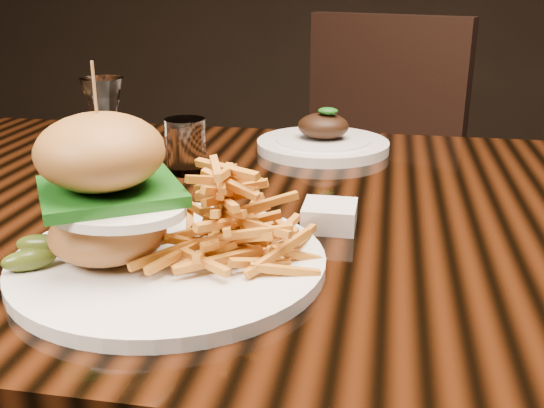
% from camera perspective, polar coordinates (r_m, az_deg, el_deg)
% --- Properties ---
extents(dining_table, '(1.60, 0.90, 0.75)m').
position_cam_1_polar(dining_table, '(0.90, 5.17, -4.90)').
color(dining_table, black).
rests_on(dining_table, ground).
extents(burger_plate, '(0.34, 0.34, 0.22)m').
position_cam_1_polar(burger_plate, '(0.68, -9.59, -0.99)').
color(burger_plate, white).
rests_on(burger_plate, dining_table).
extents(ramekin, '(0.07, 0.07, 0.03)m').
position_cam_1_polar(ramekin, '(0.80, 5.18, -1.05)').
color(ramekin, white).
rests_on(ramekin, dining_table).
extents(wine_glass, '(0.06, 0.06, 0.16)m').
position_cam_1_polar(wine_glass, '(0.94, -14.81, 8.19)').
color(wine_glass, white).
rests_on(wine_glass, dining_table).
extents(water_tumbler, '(0.06, 0.06, 0.09)m').
position_cam_1_polar(water_tumbler, '(1.02, -7.73, 5.18)').
color(water_tumbler, white).
rests_on(water_tumbler, dining_table).
extents(far_dish, '(0.24, 0.24, 0.08)m').
position_cam_1_polar(far_dish, '(1.16, 4.58, 5.57)').
color(far_dish, white).
rests_on(far_dish, dining_table).
extents(chair_far, '(0.60, 0.60, 0.95)m').
position_cam_1_polar(chair_far, '(1.78, 8.33, 2.91)').
color(chair_far, black).
rests_on(chair_far, ground).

